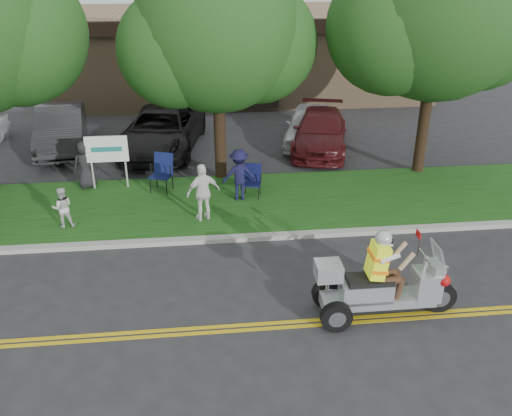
{
  "coord_description": "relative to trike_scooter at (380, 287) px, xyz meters",
  "views": [
    {
      "loc": [
        -0.11,
        -9.05,
        6.75
      ],
      "look_at": [
        1.08,
        2.0,
        1.4
      ],
      "focal_mm": 38.0,
      "sensor_mm": 36.0,
      "label": 1
    }
  ],
  "objects": [
    {
      "name": "curb",
      "position": [
        -3.3,
        3.41,
        -0.62
      ],
      "size": [
        60.0,
        0.25,
        0.12
      ],
      "primitive_type": "cube",
      "color": "#A8A89E",
      "rests_on": "ground"
    },
    {
      "name": "parked_car_right",
      "position": [
        0.97,
        10.08,
        0.0
      ],
      "size": [
        2.99,
        4.99,
        1.35
      ],
      "primitive_type": "imported",
      "rotation": [
        0.0,
        0.0,
        -0.25
      ],
      "color": "#4A1114",
      "rests_on": "ground"
    },
    {
      "name": "tree_mid",
      "position": [
        -2.75,
        7.6,
        3.76
      ],
      "size": [
        5.88,
        4.8,
        7.05
      ],
      "color": "#332114",
      "rests_on": "ground"
    },
    {
      "name": "commercial_building",
      "position": [
        -1.3,
        19.34,
        1.33
      ],
      "size": [
        18.0,
        8.2,
        4.0
      ],
      "color": "#9E7F5B",
      "rests_on": "ground"
    },
    {
      "name": "spectator_adult_right",
      "position": [
        -3.4,
        4.51,
        0.22
      ],
      "size": [
        1.0,
        0.69,
        1.58
      ],
      "primitive_type": "imported",
      "rotation": [
        0.0,
        0.0,
        3.5
      ],
      "color": "white",
      "rests_on": "grass_verge"
    },
    {
      "name": "business_sign",
      "position": [
        -6.2,
        6.96,
        0.58
      ],
      "size": [
        1.25,
        0.06,
        1.75
      ],
      "color": "silver",
      "rests_on": "ground"
    },
    {
      "name": "trike_scooter",
      "position": [
        0.0,
        0.0,
        0.0
      ],
      "size": [
        2.95,
        0.98,
        1.94
      ],
      "rotation": [
        0.0,
        0.0,
        -0.0
      ],
      "color": "black",
      "rests_on": "ground"
    },
    {
      "name": "parked_car_left",
      "position": [
        -8.49,
        11.1,
        0.1
      ],
      "size": [
        2.33,
        4.91,
        1.55
      ],
      "primitive_type": "imported",
      "rotation": [
        0.0,
        0.0,
        0.15
      ],
      "color": "#29292B",
      "rests_on": "ground"
    },
    {
      "name": "parked_car_far_right",
      "position": [
        0.7,
        10.79,
        0.02
      ],
      "size": [
        2.75,
        4.4,
        1.4
      ],
      "primitive_type": "imported",
      "rotation": [
        0.0,
        0.0,
        -0.29
      ],
      "color": "silver",
      "rests_on": "ground"
    },
    {
      "name": "lawn_chair_b",
      "position": [
        -1.95,
        5.94,
        -0.04
      ],
      "size": [
        0.6,
        0.62,
        0.95
      ],
      "rotation": [
        0.0,
        0.0,
        -0.23
      ],
      "color": "black",
      "rests_on": "grass_verge"
    },
    {
      "name": "parked_car_mid",
      "position": [
        -4.8,
        10.56,
        0.08
      ],
      "size": [
        3.42,
        5.82,
        1.52
      ],
      "primitive_type": "imported",
      "rotation": [
        0.0,
        0.0,
        -0.17
      ],
      "color": "black",
      "rests_on": "ground"
    },
    {
      "name": "spectator_chair_a",
      "position": [
        -2.35,
        5.72,
        0.19
      ],
      "size": [
        0.99,
        0.58,
        1.52
      ],
      "primitive_type": "imported",
      "rotation": [
        0.0,
        0.0,
        3.15
      ],
      "color": "#141437",
      "rests_on": "grass_verge"
    },
    {
      "name": "grass_verge",
      "position": [
        -3.3,
        5.56,
        -0.62
      ],
      "size": [
        60.0,
        4.0,
        0.1
      ],
      "primitive_type": "cube",
      "color": "#1A4412",
      "rests_on": "ground"
    },
    {
      "name": "centerline_near",
      "position": [
        -3.3,
        -0.22,
        -0.67
      ],
      "size": [
        60.0,
        0.1,
        0.01
      ],
      "primitive_type": "cube",
      "color": "gold",
      "rests_on": "ground"
    },
    {
      "name": "child_right",
      "position": [
        -7.07,
        4.47,
        -0.02
      ],
      "size": [
        0.61,
        0.52,
        1.1
      ],
      "primitive_type": "imported",
      "rotation": [
        0.0,
        0.0,
        3.35
      ],
      "color": "silver",
      "rests_on": "grass_verge"
    },
    {
      "name": "ground",
      "position": [
        -3.3,
        0.36,
        -0.68
      ],
      "size": [
        120.0,
        120.0,
        0.0
      ],
      "primitive_type": "plane",
      "color": "#28282B",
      "rests_on": "ground"
    },
    {
      "name": "spectator_chair_b",
      "position": [
        -6.91,
        7.07,
        0.17
      ],
      "size": [
        0.84,
        0.7,
        1.48
      ],
      "primitive_type": "imported",
      "rotation": [
        0.0,
        0.0,
        3.52
      ],
      "color": "black",
      "rests_on": "grass_verge"
    },
    {
      "name": "centerline_far",
      "position": [
        -3.3,
        -0.06,
        -0.67
      ],
      "size": [
        60.0,
        0.1,
        0.01
      ],
      "primitive_type": "cube",
      "color": "gold",
      "rests_on": "ground"
    },
    {
      "name": "tree_right",
      "position": [
        3.76,
        7.4,
        4.35
      ],
      "size": [
        6.86,
        5.6,
        8.07
      ],
      "color": "#332114",
      "rests_on": "ground"
    },
    {
      "name": "lawn_chair_a",
      "position": [
        -4.59,
        6.66,
        0.06
      ],
      "size": [
        0.77,
        0.78,
        1.12
      ],
      "rotation": [
        0.0,
        0.0,
        -0.36
      ],
      "color": "black",
      "rests_on": "grass_verge"
    }
  ]
}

